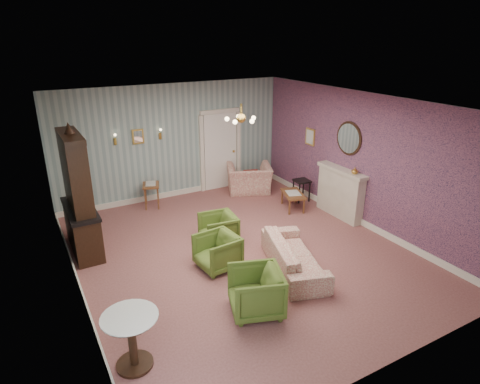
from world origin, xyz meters
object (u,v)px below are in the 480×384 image
wingback_chair (249,174)px  dresser (77,191)px  fireplace (340,193)px  coffee_table (293,201)px  olive_chair_c (218,228)px  pedestal_table (132,341)px  olive_chair_a (256,290)px  sofa_chintz (294,251)px  side_table_black (301,190)px  olive_chair_b (217,250)px

wingback_chair → dresser: 4.68m
fireplace → coffee_table: size_ratio=1.76×
wingback_chair → coffee_table: (0.36, -1.50, -0.29)m
olive_chair_c → pedestal_table: (-2.43, -2.45, 0.04)m
olive_chair_a → olive_chair_c: olive_chair_a is taller
sofa_chintz → side_table_black: 3.33m
olive_chair_a → sofa_chintz: 1.44m
dresser → fireplace: (5.51, -1.19, -0.67)m
olive_chair_b → side_table_black: (3.30, 1.85, -0.08)m
olive_chair_a → pedestal_table: olive_chair_a is taller
coffee_table → sofa_chintz: bearing=-125.7°
olive_chair_c → fireplace: 3.09m
dresser → sofa_chintz: bearing=-39.1°
sofa_chintz → fireplace: fireplace is taller
olive_chair_b → olive_chair_c: size_ratio=1.03×
sofa_chintz → side_table_black: sofa_chintz is taller
olive_chair_a → side_table_black: size_ratio=1.42×
olive_chair_b → pedestal_table: (-2.00, -1.62, 0.03)m
olive_chair_b → fireplace: fireplace is taller
coffee_table → side_table_black: (0.48, 0.30, 0.08)m
fireplace → olive_chair_a: bearing=-149.4°
dresser → fireplace: size_ratio=1.79×
sofa_chintz → dresser: (-3.19, 2.59, 0.88)m
wingback_chair → olive_chair_b: bearing=74.6°
wingback_chair → dresser: dresser is taller
olive_chair_a → pedestal_table: bearing=-65.4°
wingback_chair → side_table_black: 1.48m
sofa_chintz → olive_chair_b: bearing=76.7°
pedestal_table → olive_chair_c: bearing=45.3°
olive_chair_b → side_table_black: olive_chair_b is taller
olive_chair_b → sofa_chintz: 1.39m
olive_chair_a → coffee_table: 4.15m
olive_chair_c → dresser: (-2.43, 1.04, 0.90)m
olive_chair_a → side_table_black: bearing=153.6°
olive_chair_a → coffee_table: size_ratio=1.00×
dresser → wingback_chair: bearing=14.8°
sofa_chintz → pedestal_table: (-3.19, -0.90, 0.02)m
wingback_chair → side_table_black: bearing=148.4°
fireplace → pedestal_table: fireplace is taller
olive_chair_b → olive_chair_c: bearing=147.1°
olive_chair_a → olive_chair_b: olive_chair_a is taller
side_table_black → pedestal_table: size_ratio=0.71×
olive_chair_b → coffee_table: olive_chair_b is taller
dresser → coffee_table: 4.94m
olive_chair_b → olive_chair_c: (0.43, 0.83, -0.01)m
wingback_chair → pedestal_table: size_ratio=1.45×
wingback_chair → fireplace: 2.60m
fireplace → coffee_table: fireplace is taller
olive_chair_b → sofa_chintz: size_ratio=0.37×
olive_chair_c → dresser: bearing=-106.7°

